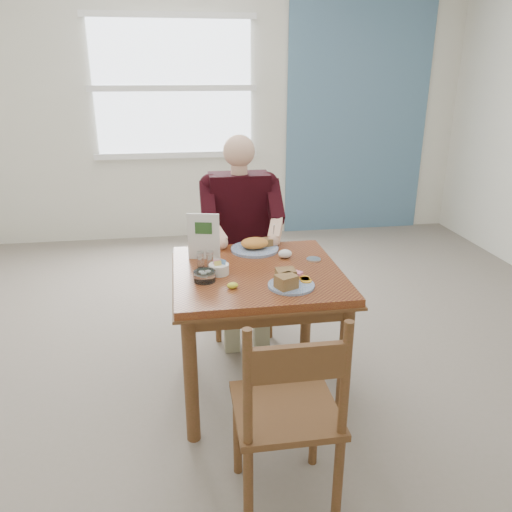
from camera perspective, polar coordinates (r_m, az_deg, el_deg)
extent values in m
plane|color=slate|center=(3.07, 0.13, -14.69)|extent=(6.00, 6.00, 0.00)
plane|color=silver|center=(5.51, -4.97, 16.52)|extent=(5.50, 0.00, 5.50)
cube|color=slate|center=(5.83, 11.62, 16.41)|extent=(1.60, 0.02, 2.80)
ellipsoid|color=yellow|center=(2.49, -2.70, -3.37)|extent=(0.07, 0.05, 0.03)
ellipsoid|color=white|center=(2.89, 3.34, 0.26)|extent=(0.08, 0.07, 0.05)
cylinder|color=silver|center=(2.87, 6.60, -0.39)|extent=(0.09, 0.09, 0.01)
cube|color=white|center=(5.46, -9.43, 18.40)|extent=(1.60, 0.02, 1.30)
cube|color=white|center=(5.47, -9.89, 25.53)|extent=(1.72, 0.04, 0.06)
cube|color=white|center=(5.51, -9.02, 11.32)|extent=(1.72, 0.04, 0.06)
cube|color=white|center=(5.45, -9.43, 18.40)|extent=(1.72, 0.04, 0.06)
cube|color=brown|center=(2.72, 0.15, -2.01)|extent=(0.90, 0.90, 0.04)
cube|color=brown|center=(2.73, 0.14, -2.55)|extent=(0.92, 0.92, 0.01)
cylinder|color=brown|center=(2.53, -7.45, -13.80)|extent=(0.07, 0.07, 0.71)
cylinder|color=brown|center=(2.65, 10.08, -12.23)|extent=(0.07, 0.07, 0.71)
cylinder|color=brown|center=(3.20, -7.92, -5.98)|extent=(0.07, 0.07, 0.71)
cylinder|color=brown|center=(3.30, 5.80, -5.07)|extent=(0.07, 0.07, 0.71)
cube|color=brown|center=(2.40, 1.62, -7.07)|extent=(0.80, 0.03, 0.08)
cube|color=brown|center=(3.10, -0.99, -0.49)|extent=(0.80, 0.03, 0.08)
cube|color=brown|center=(2.72, -8.02, -3.84)|extent=(0.03, 0.80, 0.08)
cube|color=brown|center=(2.83, 7.97, -2.84)|extent=(0.03, 0.80, 0.08)
cylinder|color=brown|center=(3.43, -4.36, -6.40)|extent=(0.04, 0.04, 0.45)
cylinder|color=brown|center=(3.47, 1.60, -6.00)|extent=(0.04, 0.04, 0.45)
cylinder|color=brown|center=(3.75, -4.83, -3.94)|extent=(0.04, 0.04, 0.45)
cylinder|color=brown|center=(3.79, 0.62, -3.60)|extent=(0.04, 0.04, 0.45)
cube|color=brown|center=(3.51, -1.79, -1.39)|extent=(0.42, 0.42, 0.03)
cylinder|color=brown|center=(3.58, -5.05, 3.00)|extent=(0.04, 0.04, 0.50)
cylinder|color=brown|center=(3.62, 0.64, 3.27)|extent=(0.04, 0.04, 0.50)
cube|color=brown|center=(3.57, -2.21, 4.67)|extent=(0.38, 0.03, 0.14)
cylinder|color=brown|center=(2.41, -2.14, -19.46)|extent=(0.04, 0.04, 0.45)
cylinder|color=brown|center=(2.46, 6.66, -18.53)|extent=(0.04, 0.04, 0.45)
cylinder|color=brown|center=(2.15, -0.88, -25.57)|extent=(0.04, 0.04, 0.45)
cylinder|color=brown|center=(2.21, 9.32, -24.25)|extent=(0.04, 0.04, 0.45)
cube|color=brown|center=(2.14, 3.38, -17.09)|extent=(0.42, 0.42, 0.03)
cylinder|color=brown|center=(1.83, -0.97, -15.21)|extent=(0.04, 0.04, 0.50)
cylinder|color=brown|center=(1.91, 10.15, -14.02)|extent=(0.04, 0.04, 0.50)
cube|color=brown|center=(1.81, 4.81, -12.07)|extent=(0.38, 0.03, 0.14)
cube|color=gray|center=(3.36, -3.23, -1.05)|extent=(0.13, 0.38, 0.12)
cube|color=gray|center=(3.38, 0.14, -0.86)|extent=(0.13, 0.38, 0.12)
cube|color=gray|center=(3.32, -2.81, -7.00)|extent=(0.10, 0.10, 0.48)
cube|color=gray|center=(3.34, 0.62, -6.77)|extent=(0.10, 0.10, 0.48)
cube|color=black|center=(3.42, -1.92, 4.64)|extent=(0.40, 0.22, 0.58)
sphere|color=black|center=(3.35, -5.23, 8.12)|extent=(0.15, 0.15, 0.15)
sphere|color=black|center=(3.39, 1.26, 8.36)|extent=(0.15, 0.15, 0.15)
cylinder|color=#E4AE90|center=(3.33, -1.94, 9.70)|extent=(0.11, 0.11, 0.08)
sphere|color=#E4AE90|center=(3.30, -1.97, 11.91)|extent=(0.21, 0.21, 0.21)
cube|color=black|center=(3.26, -5.56, 5.95)|extent=(0.09, 0.29, 0.27)
cube|color=black|center=(3.31, 2.11, 6.27)|extent=(0.09, 0.29, 0.27)
sphere|color=black|center=(3.17, -5.36, 3.69)|extent=(0.09, 0.09, 0.09)
sphere|color=black|center=(3.23, 2.48, 4.05)|extent=(0.09, 0.09, 0.09)
cube|color=#E4AE90|center=(3.10, -4.67, 2.63)|extent=(0.14, 0.23, 0.14)
cube|color=#E4AE90|center=(3.15, 2.25, 2.96)|extent=(0.14, 0.23, 0.14)
sphere|color=#E4AE90|center=(3.03, -3.95, 1.51)|extent=(0.08, 0.08, 0.08)
sphere|color=#E4AE90|center=(3.07, 2.01, 1.81)|extent=(0.08, 0.08, 0.08)
cylinder|color=silver|center=(3.05, 2.02, 2.70)|extent=(0.01, 0.05, 0.12)
cylinder|color=white|center=(2.51, 4.04, -3.37)|extent=(0.29, 0.29, 0.01)
cube|color=tan|center=(2.46, 3.47, -2.93)|extent=(0.12, 0.11, 0.07)
cube|color=tan|center=(2.53, 3.42, -2.23)|extent=(0.10, 0.09, 0.07)
cylinder|color=orange|center=(2.55, 5.77, -2.82)|extent=(0.06, 0.06, 0.01)
cylinder|color=orange|center=(2.57, 5.63, -2.65)|extent=(0.07, 0.07, 0.01)
cylinder|color=orange|center=(2.58, 5.50, -2.49)|extent=(0.08, 0.08, 0.01)
cube|color=pink|center=(2.60, 4.73, -2.06)|extent=(0.06, 0.06, 0.02)
cylinder|color=white|center=(3.01, -0.16, 0.79)|extent=(0.34, 0.34, 0.02)
ellipsoid|color=gold|center=(2.99, -0.16, 1.49)|extent=(0.19, 0.17, 0.06)
cube|color=tan|center=(3.04, 0.83, 1.58)|extent=(0.12, 0.08, 0.04)
cylinder|color=white|center=(2.66, -4.25, -1.50)|extent=(0.14, 0.14, 0.06)
cube|color=pink|center=(2.65, -4.50, -0.70)|extent=(0.04, 0.02, 0.03)
cube|color=#6699D8|center=(2.65, -3.86, -0.67)|extent=(0.04, 0.04, 0.03)
cube|color=#EAD159|center=(2.63, -4.39, -0.85)|extent=(0.04, 0.02, 0.03)
cube|color=white|center=(2.66, -4.50, -0.56)|extent=(0.04, 0.03, 0.03)
cylinder|color=white|center=(2.76, -6.36, -0.58)|extent=(0.04, 0.04, 0.07)
cylinder|color=silver|center=(2.74, -6.39, 0.29)|extent=(0.04, 0.04, 0.02)
cylinder|color=white|center=(2.76, -5.29, -0.49)|extent=(0.04, 0.04, 0.07)
cylinder|color=silver|center=(2.75, -5.32, 0.38)|extent=(0.04, 0.04, 0.02)
cylinder|color=white|center=(2.58, -5.90, -2.31)|extent=(0.14, 0.14, 0.05)
cylinder|color=white|center=(2.58, -6.23, -1.96)|extent=(0.03, 0.03, 0.02)
cylinder|color=white|center=(2.58, -5.50, -1.88)|extent=(0.03, 0.03, 0.02)
cylinder|color=white|center=(2.56, -5.99, -2.11)|extent=(0.03, 0.03, 0.02)
cube|color=white|center=(2.85, -6.01, 2.22)|extent=(0.18, 0.06, 0.27)
cube|color=#2D5926|center=(2.82, -6.03, 3.18)|extent=(0.09, 0.03, 0.07)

